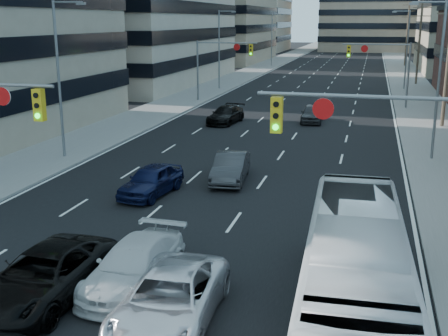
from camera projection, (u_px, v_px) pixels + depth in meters
road_surface at (344, 54)px, 133.52m from camera, size 18.00×300.00×0.02m
sidewalk_left at (296, 53)px, 136.33m from camera, size 5.00×300.00×0.15m
sidewalk_right at (394, 55)px, 130.68m from camera, size 5.00×300.00×0.15m
office_left_far at (213, 19)px, 109.32m from camera, size 20.00×30.00×16.00m
bg_block_left at (240, 12)px, 147.18m from camera, size 24.00×24.00×20.00m
signal_near_right at (389, 147)px, 16.52m from camera, size 6.59×0.33×6.00m
signal_far_left at (220, 58)px, 54.83m from camera, size 6.09×0.33×6.00m
signal_far_right at (383, 61)px, 51.06m from camera, size 6.09×0.33×6.00m
utility_pole_midblock at (420, 38)px, 69.21m from camera, size 2.20×0.28×11.00m
utility_pole_distant at (407, 33)px, 97.26m from camera, size 2.20×0.28×11.00m
streetlight_left_near at (61, 73)px, 31.93m from camera, size 2.03×0.22×9.00m
streetlight_left_mid at (220, 46)px, 64.65m from camera, size 2.03×0.22×9.00m
streetlight_left_far at (273, 37)px, 97.37m from camera, size 2.03×0.22×9.00m
streetlight_right_near at (437, 73)px, 31.52m from camera, size 2.03×0.22×9.00m
streetlight_right_far at (406, 46)px, 64.24m from camera, size 2.03×0.22×9.00m
black_pickup at (45, 276)px, 16.35m from camera, size 2.71×5.48×1.50m
white_van at (134, 265)px, 17.13m from camera, size 2.16×4.92×1.41m
silver_suv at (170, 299)px, 15.00m from camera, size 2.68×5.36×1.46m
transit_bus at (355, 273)px, 14.76m from camera, size 2.94×10.90×3.01m
sedan_blue at (151, 180)px, 26.16m from camera, size 2.21×4.38×1.43m
sedan_grey_center at (231, 167)px, 28.42m from camera, size 1.95×4.50×1.44m
sedan_black_far at (226, 115)px, 44.37m from camera, size 2.42×4.85×1.35m
sedan_grey_right at (312, 114)px, 44.82m from camera, size 1.85×4.21×1.41m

